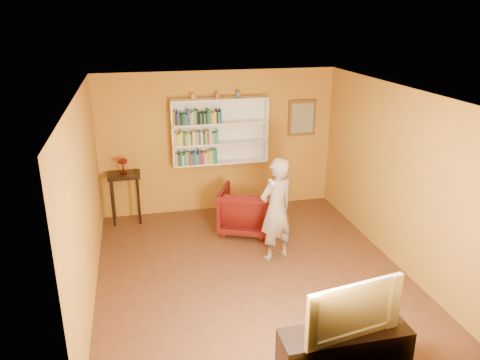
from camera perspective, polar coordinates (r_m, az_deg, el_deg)
name	(u,v)px	position (r m, az deg, el deg)	size (l,w,h in m)	color
room_shell	(251,209)	(6.75, 1.32, -3.56)	(5.30, 5.80, 2.88)	#4C2B18
bookshelf	(219,131)	(8.81, -2.54, 6.00)	(1.80, 0.29, 1.23)	white
books_row_lower	(197,158)	(8.76, -5.28, 2.72)	(0.78, 0.19, 0.27)	gold
books_row_middle	(196,138)	(8.66, -5.44, 5.12)	(0.80, 0.19, 0.27)	gold
books_row_upper	(197,118)	(8.57, -5.21, 7.58)	(0.88, 0.19, 0.27)	#9B6B1C
ornament_left	(193,97)	(8.54, -5.72, 10.06)	(0.07, 0.07, 0.09)	#C07D36
ornament_centre	(217,96)	(8.61, -2.80, 10.23)	(0.07, 0.07, 0.10)	brown
ornament_right	(238,95)	(8.68, -0.25, 10.35)	(0.08, 0.08, 0.10)	#475877
framed_painting	(302,118)	(9.25, 7.57, 7.52)	(0.55, 0.05, 0.70)	brown
console_table	(124,182)	(8.76, -13.91, -0.23)	(0.58, 0.44, 0.94)	black
ruby_lustre	(123,163)	(8.64, -14.11, 2.07)	(0.17, 0.18, 0.29)	maroon
armchair	(246,210)	(8.25, 0.74, -3.66)	(0.87, 0.89, 0.81)	#410406
person	(276,209)	(7.22, 4.44, -3.60)	(0.61, 0.40, 1.66)	#796958
game_remote	(271,182)	(6.79, 3.82, -0.21)	(0.04, 0.15, 0.04)	white
tv_cabinet	(344,351)	(5.48, 12.56, -19.66)	(1.42, 0.43, 0.51)	black
television	(348,305)	(5.14, 13.05, -14.68)	(1.12, 0.15, 0.64)	black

